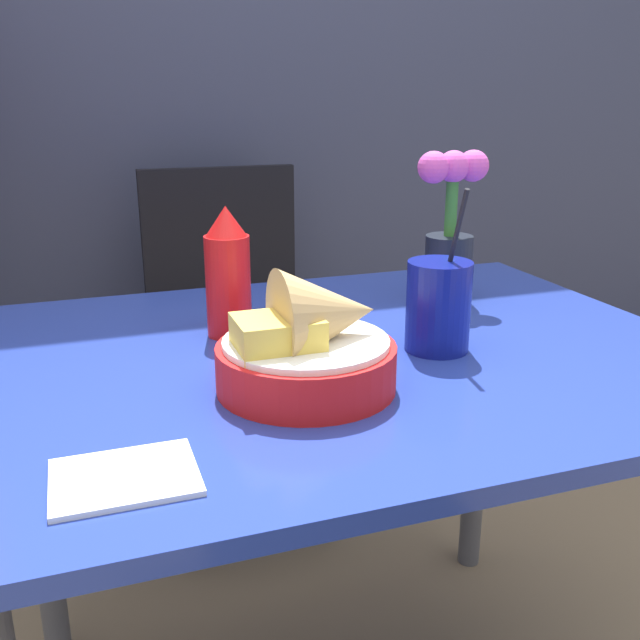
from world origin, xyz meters
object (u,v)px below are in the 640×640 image
(food_basket, at_px, (312,345))
(drink_cup, at_px, (438,309))
(flower_vase, at_px, (450,232))
(chair_far_window, at_px, (230,315))
(ketchup_bottle, at_px, (228,274))

(food_basket, xyz_separation_m, drink_cup, (0.22, 0.07, 0.00))
(food_basket, height_order, flower_vase, flower_vase)
(chair_far_window, bearing_deg, ketchup_bottle, -101.90)
(food_basket, bearing_deg, drink_cup, 18.68)
(ketchup_bottle, height_order, drink_cup, drink_cup)
(food_basket, relative_size, drink_cup, 0.96)
(chair_far_window, height_order, flower_vase, flower_vase)
(chair_far_window, relative_size, flower_vase, 3.39)
(food_basket, distance_m, flower_vase, 0.46)
(drink_cup, bearing_deg, food_basket, -161.32)
(food_basket, bearing_deg, ketchup_bottle, 102.37)
(chair_far_window, distance_m, flower_vase, 0.77)
(drink_cup, bearing_deg, flower_vase, 57.80)
(chair_far_window, distance_m, food_basket, 0.98)
(food_basket, distance_m, ketchup_bottle, 0.25)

